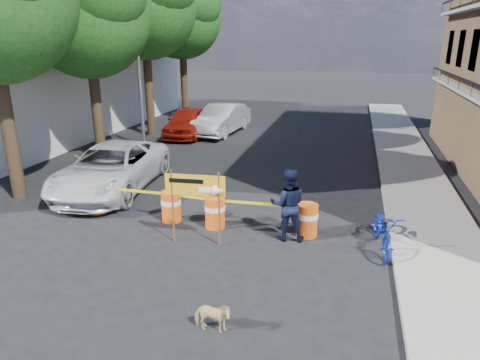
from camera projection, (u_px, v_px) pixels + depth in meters
The scene contains 18 objects.
ground at pixel (188, 248), 10.91m from camera, with size 120.00×120.00×0.00m, color black.
sidewalk_east at pixel (417, 189), 14.89m from camera, with size 2.40×40.00×0.15m, color gray.
white_building at pixel (22, 80), 22.26m from camera, with size 8.00×22.00×6.00m, color silver.
tree_mid_a at pixel (88, 14), 17.04m from camera, with size 5.25×5.00×8.68m.
tree_mid_b at pixel (145, 3), 21.40m from camera, with size 5.67×5.40×9.62m.
tree_far at pixel (183, 18), 26.15m from camera, with size 5.04×4.80×8.84m.
streetlamp at pixel (139, 54), 19.66m from camera, with size 1.25×0.18×8.00m.
barrel_far_left at pixel (97, 198), 13.02m from camera, with size 0.58×0.58×0.90m.
barrel_mid_left at pixel (171, 206), 12.40m from camera, with size 0.58×0.58×0.90m.
barrel_mid_right at pixel (215, 212), 11.98m from camera, with size 0.58×0.58×0.90m.
barrel_far_right at pixel (307, 219), 11.46m from camera, with size 0.58×0.58×0.90m.
detour_sign at pixel (203, 191), 10.67m from camera, with size 1.55×0.31×1.99m.
pedestrian at pixel (288, 205), 11.13m from camera, with size 0.95×0.74×1.94m, color black.
bicycle at pixel (385, 212), 10.53m from camera, with size 0.71×1.08×2.05m, color #122A98.
dog at pixel (212, 317), 7.73m from camera, with size 0.33×0.73×0.62m, color #DEC27F.
suv_white at pixel (111, 168), 14.87m from camera, with size 2.61×5.66×1.57m, color silver.
sedan_red at pixel (188, 122), 23.12m from camera, with size 1.81×4.50×1.53m, color maroon.
sedan_silver at pixel (222, 119), 23.65m from camera, with size 1.70×4.87×1.60m, color silver.
Camera 1 is at (3.78, -9.12, 5.12)m, focal length 32.00 mm.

